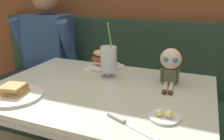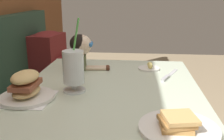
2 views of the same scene
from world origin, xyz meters
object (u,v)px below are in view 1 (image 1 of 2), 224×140
sandwich_plate (104,60)px  diner_patron (47,50)px  toast_plate (15,94)px  milkshake_glass (109,60)px  butter_knife (123,121)px  seated_doll (171,60)px  butter_saucer (164,116)px

sandwich_plate → diner_patron: 0.70m
toast_plate → milkshake_glass: milkshake_glass is taller
diner_patron → toast_plate: bearing=-61.5°
toast_plate → diner_patron: diner_patron is taller
toast_plate → sandwich_plate: (0.20, 0.57, 0.03)m
butter_knife → seated_doll: bearing=78.2°
diner_patron → butter_knife: bearing=-40.8°
milkshake_glass → seated_doll: bearing=5.7°
toast_plate → butter_saucer: toast_plate is taller
milkshake_glass → toast_plate: bearing=-127.1°
diner_patron → seated_doll: bearing=-20.1°
butter_saucer → seated_doll: size_ratio=0.54×
milkshake_glass → sandwich_plate: bearing=120.8°
butter_saucer → sandwich_plate: bearing=133.1°
milkshake_glass → butter_knife: bearing=-60.8°
milkshake_glass → butter_saucer: bearing=-42.1°
milkshake_glass → seated_doll: 0.33m
seated_doll → diner_patron: size_ratio=0.28×
butter_saucer → seated_doll: bearing=96.3°
toast_plate → butter_knife: 0.54m
diner_patron → milkshake_glass: bearing=-29.8°
toast_plate → milkshake_glass: size_ratio=0.80×
butter_knife → sandwich_plate: bearing=119.6°
butter_knife → seated_doll: (0.10, 0.46, 0.12)m
milkshake_glass → sandwich_plate: 0.20m
milkshake_glass → sandwich_plate: milkshake_glass is taller
butter_knife → seated_doll: size_ratio=1.00×
butter_saucer → butter_knife: size_ratio=0.54×
toast_plate → butter_saucer: size_ratio=2.08×
milkshake_glass → sandwich_plate: (-0.10, 0.17, -0.06)m
sandwich_plate → butter_knife: (0.34, -0.59, -0.04)m
sandwich_plate → butter_saucer: size_ratio=1.83×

